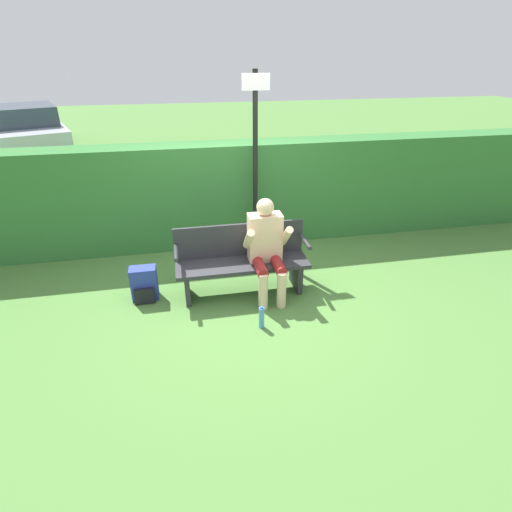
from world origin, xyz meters
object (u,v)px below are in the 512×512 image
person_seated (267,245)px  water_bottle (262,317)px  signpost (255,159)px  park_bench (242,260)px  parked_car (29,129)px  backpack (144,284)px

person_seated → water_bottle: (-0.20, -0.70, -0.54)m
person_seated → signpost: bearing=85.3°
park_bench → parked_car: (-5.01, 9.19, 0.17)m
water_bottle → park_bench: bearing=96.0°
park_bench → person_seated: person_seated is taller
backpack → person_seated: bearing=-5.5°
water_bottle → parked_car: (-5.10, 10.01, 0.48)m
park_bench → backpack: bearing=178.7°
backpack → water_bottle: bearing=-33.1°
water_bottle → signpost: (0.30, 1.92, 1.28)m
backpack → parked_car: (-3.80, 9.17, 0.41)m
person_seated → backpack: 1.58m
parked_car → water_bottle: bearing=-173.5°
park_bench → signpost: 1.52m
parked_car → park_bench: bearing=-171.9°
water_bottle → backpack: bearing=146.9°
park_bench → water_bottle: park_bench is taller
person_seated → parked_car: parked_car is taller
park_bench → signpost: signpost is taller
signpost → parked_car: (-5.40, 8.09, -0.80)m
backpack → park_bench: bearing=-1.3°
backpack → signpost: size_ratio=0.17×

